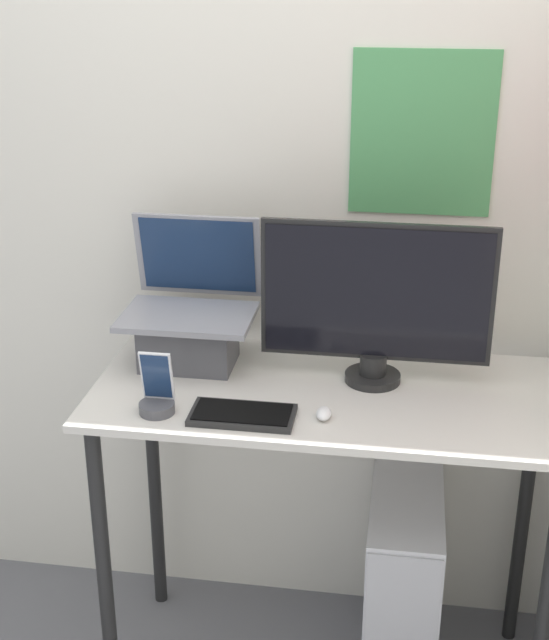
# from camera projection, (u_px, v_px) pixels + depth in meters

# --- Properties ---
(wall_back) EXTENTS (6.00, 0.06, 2.60)m
(wall_back) POSITION_uv_depth(u_px,v_px,m) (346.00, 201.00, 2.42)
(wall_back) COLOR silver
(wall_back) RESTS_ON ground_plane
(desk) EXTENTS (1.19, 0.56, 0.91)m
(desk) POSITION_uv_depth(u_px,v_px,m) (329.00, 439.00, 2.28)
(desk) COLOR beige
(desk) RESTS_ON ground_plane
(laptop) EXTENTS (0.34, 0.29, 0.38)m
(laptop) POSITION_uv_depth(u_px,v_px,m) (190.00, 326.00, 2.35)
(laptop) COLOR #4C4C51
(laptop) RESTS_ON desk
(monitor) EXTENTS (0.58, 0.14, 0.42)m
(monitor) POSITION_uv_depth(u_px,v_px,m) (376.00, 304.00, 2.20)
(monitor) COLOR black
(monitor) RESTS_ON desk
(keyboard) EXTENTS (0.25, 0.13, 0.02)m
(keyboard) POSITION_uv_depth(u_px,v_px,m) (242.00, 415.00, 2.09)
(keyboard) COLOR black
(keyboard) RESTS_ON desk
(mouse) EXTENTS (0.04, 0.06, 0.03)m
(mouse) POSITION_uv_depth(u_px,v_px,m) (322.00, 413.00, 2.09)
(mouse) COLOR white
(mouse) RESTS_ON desk
(cell_phone) EXTENTS (0.09, 0.09, 0.16)m
(cell_phone) POSITION_uv_depth(u_px,v_px,m) (157.00, 397.00, 2.11)
(cell_phone) COLOR #4C4C51
(cell_phone) RESTS_ON desk
(computer_tower) EXTENTS (0.20, 0.48, 0.55)m
(computer_tower) POSITION_uv_depth(u_px,v_px,m) (402.00, 581.00, 2.52)
(computer_tower) COLOR silver
(computer_tower) RESTS_ON ground_plane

